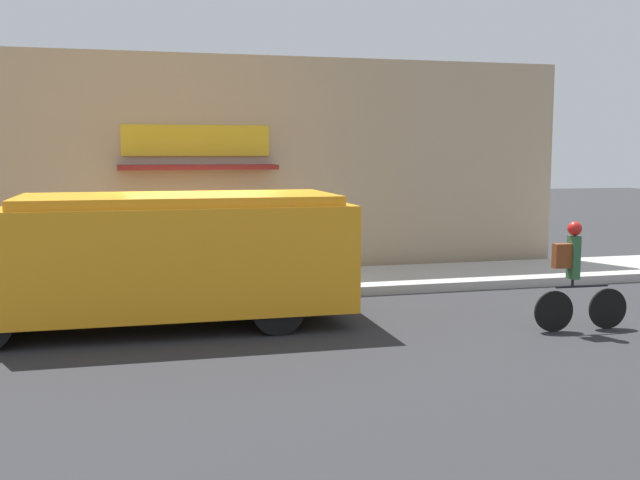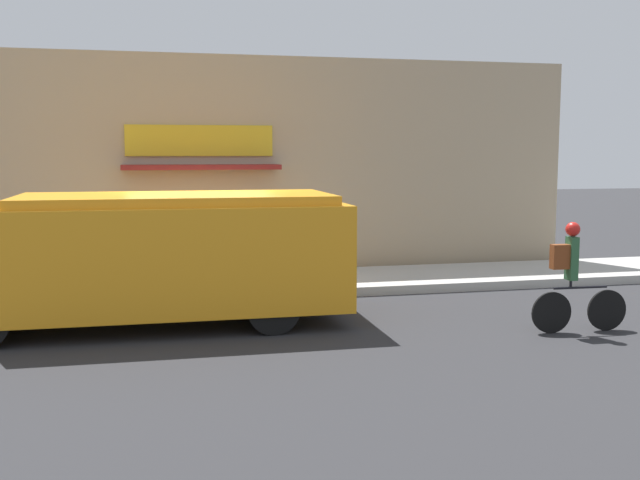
% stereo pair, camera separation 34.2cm
% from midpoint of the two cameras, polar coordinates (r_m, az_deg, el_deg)
% --- Properties ---
extents(ground_plane, '(70.00, 70.00, 0.00)m').
position_cam_midpoint_polar(ground_plane, '(13.32, -9.67, -4.87)').
color(ground_plane, '#2B2B2D').
extents(sidewalk, '(28.00, 2.40, 0.17)m').
position_cam_midpoint_polar(sidewalk, '(14.48, -10.10, -3.60)').
color(sidewalk, '#ADAAA3').
rests_on(sidewalk, ground_plane).
extents(storefront, '(16.91, 0.90, 4.66)m').
position_cam_midpoint_polar(storefront, '(15.83, -10.72, 5.45)').
color(storefront, tan).
rests_on(storefront, ground_plane).
extents(school_bus, '(6.49, 2.82, 2.01)m').
position_cam_midpoint_polar(school_bus, '(11.71, -13.26, -1.26)').
color(school_bus, orange).
rests_on(school_bus, ground_plane).
extents(cyclist, '(1.51, 0.21, 1.64)m').
position_cam_midpoint_polar(cyclist, '(11.68, 18.06, -2.70)').
color(cyclist, black).
rests_on(cyclist, ground_plane).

